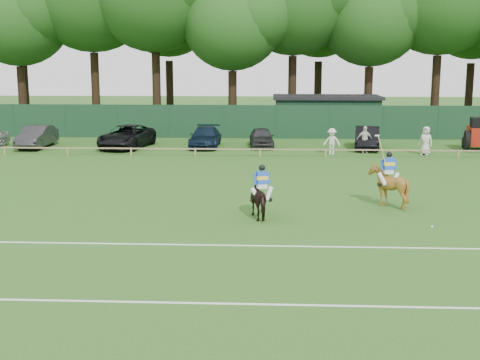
# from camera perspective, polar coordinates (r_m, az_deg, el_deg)

# --- Properties ---
(ground) EXTENTS (160.00, 160.00, 0.00)m
(ground) POSITION_cam_1_polar(r_m,az_deg,el_deg) (21.87, -1.70, -5.08)
(ground) COLOR #1E4C14
(ground) RESTS_ON ground
(horse_dark) EXTENTS (1.28, 1.88, 1.45)m
(horse_dark) POSITION_cam_1_polar(r_m,az_deg,el_deg) (24.23, 1.95, -1.72)
(horse_dark) COLOR black
(horse_dark) RESTS_ON ground
(horse_chestnut) EXTENTS (1.48, 1.64, 1.73)m
(horse_chestnut) POSITION_cam_1_polar(r_m,az_deg,el_deg) (26.68, 13.02, -0.52)
(horse_chestnut) COLOR brown
(horse_chestnut) RESTS_ON ground
(sedan_grey) EXTENTS (1.58, 4.47, 1.47)m
(sedan_grey) POSITION_cam_1_polar(r_m,az_deg,el_deg) (45.35, -17.62, 3.68)
(sedan_grey) COLOR #2D2D30
(sedan_grey) RESTS_ON ground
(suv_black) EXTENTS (3.39, 5.80, 1.52)m
(suv_black) POSITION_cam_1_polar(r_m,az_deg,el_deg) (43.82, -10.04, 3.82)
(suv_black) COLOR black
(suv_black) RESTS_ON ground
(sedan_navy) EXTENTS (1.94, 4.69, 1.36)m
(sedan_navy) POSITION_cam_1_polar(r_m,az_deg,el_deg) (43.57, -3.11, 3.82)
(sedan_navy) COLOR #101E33
(sedan_navy) RESTS_ON ground
(hatch_grey) EXTENTS (1.81, 3.96, 1.32)m
(hatch_grey) POSITION_cam_1_polar(r_m,az_deg,el_deg) (43.56, 1.92, 3.81)
(hatch_grey) COLOR #2D2D2F
(hatch_grey) RESTS_ON ground
(estate_black) EXTENTS (2.17, 4.63, 1.47)m
(estate_black) POSITION_cam_1_polar(r_m,az_deg,el_deg) (43.51, 11.24, 3.70)
(estate_black) COLOR black
(estate_black) RESTS_ON ground
(spectator_left) EXTENTS (1.18, 0.84, 1.64)m
(spectator_left) POSITION_cam_1_polar(r_m,az_deg,el_deg) (40.57, 8.17, 3.41)
(spectator_left) COLOR silver
(spectator_left) RESTS_ON ground
(spectator_mid) EXTENTS (1.03, 0.50, 1.71)m
(spectator_mid) POSITION_cam_1_polar(r_m,az_deg,el_deg) (41.62, 11.01, 3.55)
(spectator_mid) COLOR silver
(spectator_mid) RESTS_ON ground
(spectator_right) EXTENTS (1.04, 0.97, 1.78)m
(spectator_right) POSITION_cam_1_polar(r_m,az_deg,el_deg) (41.58, 16.19, 3.37)
(spectator_right) COLOR beige
(spectator_right) RESTS_ON ground
(rider_dark) EXTENTS (0.92, 0.52, 1.41)m
(rider_dark) POSITION_cam_1_polar(r_m,az_deg,el_deg) (24.08, 1.97, -0.15)
(rider_dark) COLOR silver
(rider_dark) RESTS_ON ground
(rider_chestnut) EXTENTS (0.94, 0.56, 2.05)m
(rider_chestnut) POSITION_cam_1_polar(r_m,az_deg,el_deg) (26.53, 13.09, 1.11)
(rider_chestnut) COLOR silver
(rider_chestnut) RESTS_ON ground
(polo_ball) EXTENTS (0.09, 0.09, 0.09)m
(polo_ball) POSITION_cam_1_polar(r_m,az_deg,el_deg) (23.95, 16.70, -4.01)
(polo_ball) COLOR silver
(polo_ball) RESTS_ON ground
(pitch_lines) EXTENTS (60.00, 5.10, 0.01)m
(pitch_lines) POSITION_cam_1_polar(r_m,az_deg,el_deg) (18.54, -2.56, -8.02)
(pitch_lines) COLOR silver
(pitch_lines) RESTS_ON ground
(pitch_rail) EXTENTS (62.10, 0.10, 0.50)m
(pitch_rail) POSITION_cam_1_polar(r_m,az_deg,el_deg) (39.39, 0.35, 2.75)
(pitch_rail) COLOR #997F5B
(pitch_rail) RESTS_ON ground
(perimeter_fence) EXTENTS (92.08, 0.08, 2.50)m
(perimeter_fence) POSITION_cam_1_polar(r_m,az_deg,el_deg) (48.23, 0.81, 5.20)
(perimeter_fence) COLOR #14351E
(perimeter_fence) RESTS_ON ground
(utility_shed) EXTENTS (8.40, 4.40, 3.04)m
(utility_shed) POSITION_cam_1_polar(r_m,az_deg,el_deg) (51.34, 7.67, 5.77)
(utility_shed) COLOR #14331E
(utility_shed) RESTS_ON ground
(tree_row) EXTENTS (96.00, 12.00, 21.00)m
(tree_row) POSITION_cam_1_polar(r_m,az_deg,el_deg) (56.28, 3.14, 4.72)
(tree_row) COLOR #26561C
(tree_row) RESTS_ON ground
(tractor) EXTENTS (2.06, 2.79, 2.17)m
(tractor) POSITION_cam_1_polar(r_m,az_deg,el_deg) (44.70, 20.43, 3.78)
(tractor) COLOR maroon
(tractor) RESTS_ON ground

